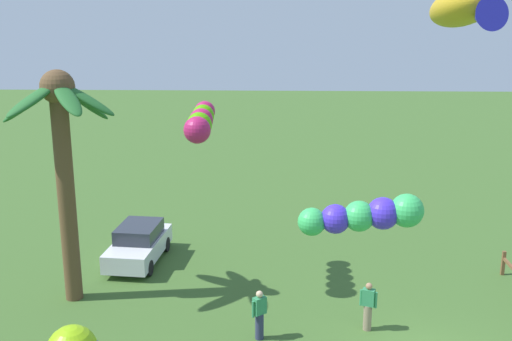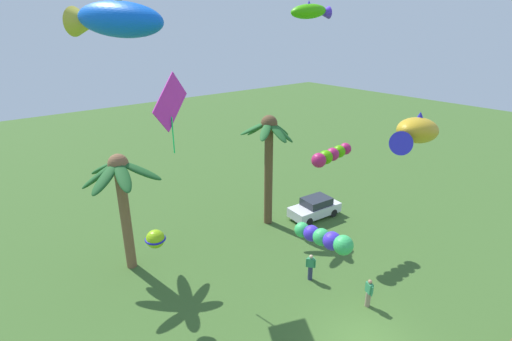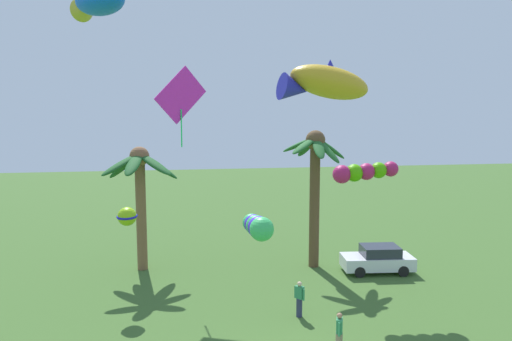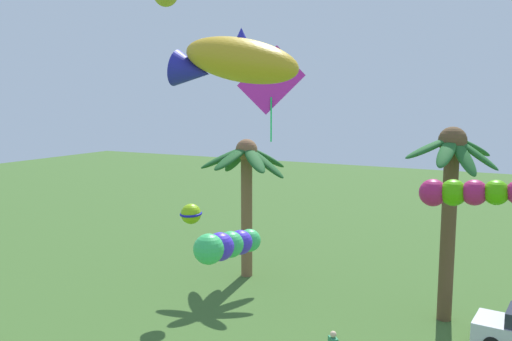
% 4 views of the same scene
% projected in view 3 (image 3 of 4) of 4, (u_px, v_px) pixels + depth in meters
% --- Properties ---
extents(palm_tree_0, '(4.26, 4.67, 7.03)m').
position_uv_depth(palm_tree_0, '(140.00, 178.00, 26.32)').
color(palm_tree_0, brown).
rests_on(palm_tree_0, ground).
extents(palm_tree_1, '(3.62, 3.72, 7.92)m').
position_uv_depth(palm_tree_1, '(315.00, 169.00, 26.77)').
color(palm_tree_1, brown).
rests_on(palm_tree_1, ground).
extents(parked_car_0, '(4.04, 2.06, 1.51)m').
position_uv_depth(parked_car_0, '(378.00, 259.00, 26.35)').
color(parked_car_0, silver).
rests_on(parked_car_0, ground).
extents(spectator_0, '(0.42, 0.45, 1.59)m').
position_uv_depth(spectator_0, '(299.00, 299.00, 20.58)').
color(spectator_0, '#2D3351').
rests_on(spectator_0, ground).
extents(spectator_1, '(0.35, 0.52, 1.59)m').
position_uv_depth(spectator_1, '(339.00, 333.00, 17.38)').
color(spectator_1, gray).
rests_on(spectator_1, ground).
extents(kite_fish_0, '(3.17, 1.75, 1.41)m').
position_uv_depth(kite_fish_0, '(325.00, 83.00, 14.29)').
color(kite_fish_0, gold).
extents(kite_diamond_2, '(2.67, 1.44, 4.18)m').
position_uv_depth(kite_diamond_2, '(181.00, 96.00, 24.17)').
color(kite_diamond_2, '#DE29BC').
extents(kite_ball_3, '(1.19, 1.19, 0.88)m').
position_uv_depth(kite_ball_3, '(127.00, 216.00, 21.97)').
color(kite_ball_3, '#8DC414').
extents(kite_fish_4, '(3.23, 3.97, 1.62)m').
position_uv_depth(kite_fish_4, '(97.00, 1.00, 20.07)').
color(kite_fish_4, blue).
extents(kite_tube_5, '(0.84, 3.12, 1.10)m').
position_uv_depth(kite_tube_5, '(257.00, 226.00, 17.10)').
color(kite_tube_5, '#3AC661').
extents(kite_tube_6, '(3.29, 0.89, 1.02)m').
position_uv_depth(kite_tube_6, '(363.00, 172.00, 22.57)').
color(kite_tube_6, '#B31D5B').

